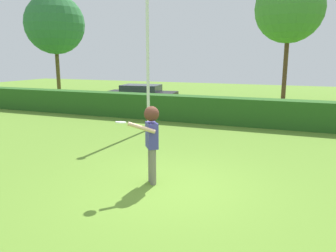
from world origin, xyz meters
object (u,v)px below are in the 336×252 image
at_px(person, 151,135).
at_px(willow_tree, 289,9).
at_px(parked_car_black, 141,94).
at_px(oak_tree, 55,24).
at_px(frisbee, 121,122).
at_px(lamppost, 148,50).

height_order(person, willow_tree, willow_tree).
relative_size(parked_car_black, oak_tree, 0.59).
bearing_deg(parked_car_black, person, -62.92).
bearing_deg(person, frisbee, -120.68).
distance_m(person, oak_tree, 20.28).
bearing_deg(person, lamppost, 115.48).
xyz_separation_m(frisbee, lamppost, (-2.08, 5.85, 1.62)).
relative_size(frisbee, lamppost, 0.04).
xyz_separation_m(lamppost, oak_tree, (-11.63, 8.80, 2.10)).
bearing_deg(frisbee, person, 59.32).
xyz_separation_m(parked_car_black, oak_tree, (-8.39, 2.82, 4.55)).
bearing_deg(frisbee, willow_tree, 81.71).
relative_size(person, frisbee, 7.72).
bearing_deg(parked_car_black, willow_tree, 35.15).
distance_m(frisbee, willow_tree, 18.07).
height_order(willow_tree, oak_tree, willow_tree).
distance_m(parked_car_black, oak_tree, 9.95).
height_order(parked_car_black, oak_tree, oak_tree).
bearing_deg(person, willow_tree, 82.71).
xyz_separation_m(person, frisbee, (-0.39, -0.66, 0.38)).
distance_m(lamppost, willow_tree, 12.69).
relative_size(person, parked_car_black, 0.41).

